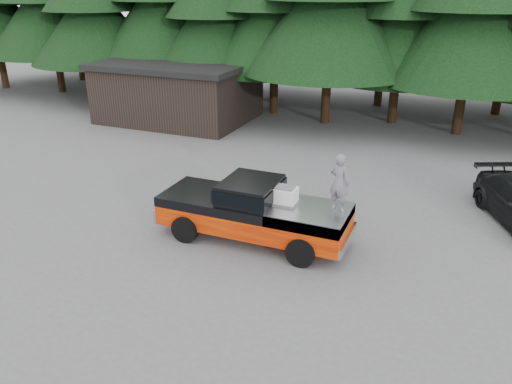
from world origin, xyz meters
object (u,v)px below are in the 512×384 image
at_px(pickup_truck, 254,219).
at_px(utility_building, 179,90).
at_px(man_on_bed, 339,182).
at_px(air_compressor, 285,196).

distance_m(pickup_truck, utility_building, 15.41).
xyz_separation_m(pickup_truck, man_on_bed, (2.53, 0.25, 1.51)).
bearing_deg(utility_building, pickup_truck, -50.76).
xyz_separation_m(pickup_truck, utility_building, (-9.73, 11.91, 1.00)).
bearing_deg(air_compressor, man_on_bed, 5.28).
height_order(pickup_truck, utility_building, utility_building).
bearing_deg(man_on_bed, utility_building, -26.74).
relative_size(air_compressor, utility_building, 0.08).
bearing_deg(man_on_bed, pickup_truck, 22.40).
relative_size(pickup_truck, air_compressor, 8.64).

